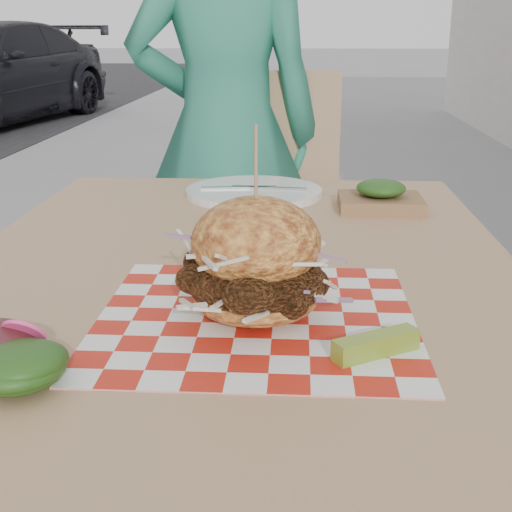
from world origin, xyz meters
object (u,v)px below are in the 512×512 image
(patio_chair, at_px, (263,212))
(sandwich, at_px, (256,267))
(diner, at_px, (225,134))
(patio_table, at_px, (236,318))

(patio_chair, distance_m, sandwich, 1.30)
(diner, relative_size, patio_table, 1.29)
(diner, distance_m, patio_table, 1.14)
(patio_chair, bearing_deg, diner, 151.68)
(sandwich, bearing_deg, patio_chair, 92.42)
(patio_chair, bearing_deg, patio_table, -97.06)
(diner, bearing_deg, sandwich, 92.56)
(diner, xyz_separation_m, patio_chair, (0.11, -0.04, -0.22))
(diner, distance_m, sandwich, 1.32)
(patio_chair, relative_size, sandwich, 4.35)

